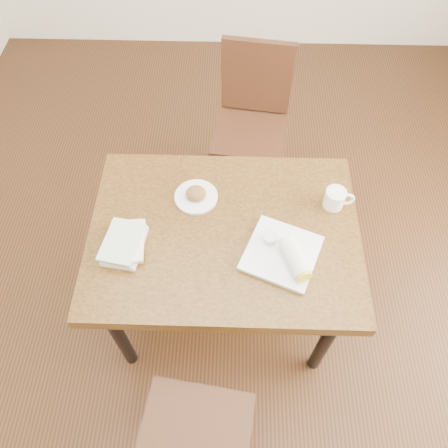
{
  "coord_description": "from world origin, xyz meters",
  "views": [
    {
      "loc": [
        0.03,
        -1.02,
        2.3
      ],
      "look_at": [
        0.0,
        0.0,
        0.8
      ],
      "focal_mm": 35.0,
      "sensor_mm": 36.0,
      "label": 1
    }
  ],
  "objects_px": {
    "chair_far": "(253,114)",
    "plate_burrito": "(286,254)",
    "table": "(224,241)",
    "plate_scone": "(196,196)",
    "coffee_mug": "(336,198)",
    "book_stack": "(125,243)"
  },
  "relations": [
    {
      "from": "table",
      "to": "coffee_mug",
      "type": "bearing_deg",
      "value": 17.44
    },
    {
      "from": "chair_far",
      "to": "book_stack",
      "type": "relative_size",
      "value": 4.05
    },
    {
      "from": "table",
      "to": "book_stack",
      "type": "height_order",
      "value": "book_stack"
    },
    {
      "from": "table",
      "to": "book_stack",
      "type": "distance_m",
      "value": 0.43
    },
    {
      "from": "table",
      "to": "plate_scone",
      "type": "height_order",
      "value": "plate_scone"
    },
    {
      "from": "plate_scone",
      "to": "table",
      "type": "bearing_deg",
      "value": -52.62
    },
    {
      "from": "table",
      "to": "plate_scone",
      "type": "xyz_separation_m",
      "value": [
        -0.13,
        0.17,
        0.1
      ]
    },
    {
      "from": "plate_scone",
      "to": "coffee_mug",
      "type": "relative_size",
      "value": 1.45
    },
    {
      "from": "coffee_mug",
      "to": "book_stack",
      "type": "bearing_deg",
      "value": -164.68
    },
    {
      "from": "plate_scone",
      "to": "plate_burrito",
      "type": "relative_size",
      "value": 0.53
    },
    {
      "from": "table",
      "to": "plate_burrito",
      "type": "relative_size",
      "value": 3.16
    },
    {
      "from": "book_stack",
      "to": "plate_burrito",
      "type": "bearing_deg",
      "value": -3.05
    },
    {
      "from": "plate_scone",
      "to": "coffee_mug",
      "type": "xyz_separation_m",
      "value": [
        0.61,
        -0.02,
        0.03
      ]
    },
    {
      "from": "table",
      "to": "plate_burrito",
      "type": "xyz_separation_m",
      "value": [
        0.25,
        -0.13,
        0.11
      ]
    },
    {
      "from": "table",
      "to": "plate_burrito",
      "type": "bearing_deg",
      "value": -26.67
    },
    {
      "from": "chair_far",
      "to": "plate_scone",
      "type": "bearing_deg",
      "value": -108.99
    },
    {
      "from": "chair_far",
      "to": "plate_burrito",
      "type": "xyz_separation_m",
      "value": [
        0.11,
        -1.08,
        0.23
      ]
    },
    {
      "from": "book_stack",
      "to": "plate_scone",
      "type": "bearing_deg",
      "value": 43.35
    },
    {
      "from": "plate_burrito",
      "to": "book_stack",
      "type": "xyz_separation_m",
      "value": [
        -0.66,
        0.04,
        -0.0
      ]
    },
    {
      "from": "coffee_mug",
      "to": "chair_far",
      "type": "bearing_deg",
      "value": 113.07
    },
    {
      "from": "table",
      "to": "chair_far",
      "type": "distance_m",
      "value": 0.97
    },
    {
      "from": "coffee_mug",
      "to": "book_stack",
      "type": "distance_m",
      "value": 0.92
    }
  ]
}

